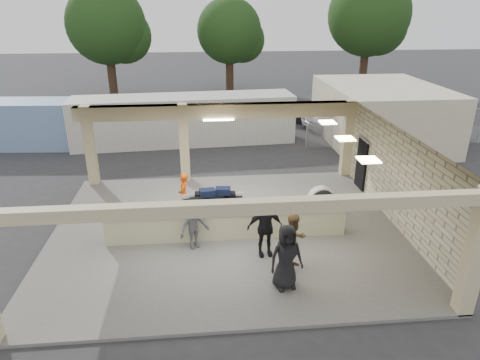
{
  "coord_description": "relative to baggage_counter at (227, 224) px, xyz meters",
  "views": [
    {
      "loc": [
        -0.75,
        -13.15,
        7.45
      ],
      "look_at": [
        0.58,
        1.0,
        1.55
      ],
      "focal_mm": 32.0,
      "sensor_mm": 36.0,
      "label": 1
    }
  ],
  "objects": [
    {
      "name": "car_white_b",
      "position": [
        13.71,
        14.46,
        0.08
      ],
      "size": [
        4.53,
        2.96,
        1.34
      ],
      "primitive_type": "imported",
      "rotation": [
        0.0,
        0.0,
        1.22
      ],
      "color": "silver",
      "rests_on": "ground"
    },
    {
      "name": "adjacent_building",
      "position": [
        9.5,
        10.5,
        1.01
      ],
      "size": [
        6.0,
        8.0,
        3.2
      ],
      "primitive_type": "cube",
      "color": "beige",
      "rests_on": "ground"
    },
    {
      "name": "pavilion",
      "position": [
        0.21,
        1.16,
        0.76
      ],
      "size": [
        12.01,
        10.0,
        3.55
      ],
      "color": "#605D59",
      "rests_on": "ground"
    },
    {
      "name": "car_dark",
      "position": [
        5.01,
        15.45,
        0.06
      ],
      "size": [
        4.1,
        2.82,
        1.29
      ],
      "primitive_type": "imported",
      "rotation": [
        0.0,
        0.0,
        1.15
      ],
      "color": "black",
      "rests_on": "ground"
    },
    {
      "name": "baggage_handler",
      "position": [
        -1.47,
        1.84,
        0.33
      ],
      "size": [
        0.41,
        0.64,
        1.63
      ],
      "primitive_type": "imported",
      "rotation": [
        0.0,
        0.0,
        4.56
      ],
      "color": "#D8480B",
      "rests_on": "pavilion"
    },
    {
      "name": "drum_fan",
      "position": [
        3.6,
        1.37,
        0.11
      ],
      "size": [
        1.01,
        0.56,
        1.11
      ],
      "rotation": [
        0.0,
        0.0,
        0.04
      ],
      "color": "white",
      "rests_on": "pavilion"
    },
    {
      "name": "container_white",
      "position": [
        -1.67,
        11.19,
        0.75
      ],
      "size": [
        12.48,
        3.33,
        2.67
      ],
      "primitive_type": "cube",
      "rotation": [
        0.0,
        0.0,
        0.07
      ],
      "color": "silver",
      "rests_on": "ground"
    },
    {
      "name": "tree_left",
      "position": [
        -7.68,
        24.66,
        5.0
      ],
      "size": [
        6.6,
        6.3,
        9.0
      ],
      "color": "#382619",
      "rests_on": "ground"
    },
    {
      "name": "car_white_a",
      "position": [
        8.0,
        13.1,
        0.06
      ],
      "size": [
        4.92,
        3.3,
        1.29
      ],
      "primitive_type": "imported",
      "rotation": [
        0.0,
        0.0,
        1.85
      ],
      "color": "silver",
      "rests_on": "ground"
    },
    {
      "name": "passenger_b",
      "position": [
        1.1,
        -1.19,
        0.47
      ],
      "size": [
        1.16,
        0.52,
        1.91
      ],
      "primitive_type": "imported",
      "rotation": [
        0.0,
        0.0,
        0.1
      ],
      "color": "black",
      "rests_on": "pavilion"
    },
    {
      "name": "fence",
      "position": [
        11.0,
        9.5,
        0.47
      ],
      "size": [
        12.06,
        0.06,
        2.03
      ],
      "color": "gray",
      "rests_on": "ground"
    },
    {
      "name": "tree_right",
      "position": [
        14.32,
        25.66,
        5.63
      ],
      "size": [
        7.2,
        7.0,
        10.0
      ],
      "color": "#382619",
      "rests_on": "ground"
    },
    {
      "name": "passenger_d",
      "position": [
        1.44,
        -2.89,
        0.47
      ],
      "size": [
        0.99,
        0.55,
        1.91
      ],
      "primitive_type": "imported",
      "rotation": [
        0.0,
        0.0,
        0.19
      ],
      "color": "black",
      "rests_on": "pavilion"
    },
    {
      "name": "passenger_a",
      "position": [
        1.84,
        -1.98,
        0.4
      ],
      "size": [
        0.94,
        0.76,
        1.78
      ],
      "primitive_type": "imported",
      "rotation": [
        0.0,
        0.0,
        0.53
      ],
      "color": "brown",
      "rests_on": "pavilion"
    },
    {
      "name": "passenger_c",
      "position": [
        -1.08,
        -0.59,
        0.31
      ],
      "size": [
        1.07,
        0.82,
        1.6
      ],
      "primitive_type": "imported",
      "rotation": [
        0.0,
        0.0,
        0.52
      ],
      "color": "#46474B",
      "rests_on": "pavilion"
    },
    {
      "name": "tree_mid",
      "position": [
        2.32,
        26.66,
        4.38
      ],
      "size": [
        6.0,
        5.6,
        8.0
      ],
      "color": "#382619",
      "rests_on": "ground"
    },
    {
      "name": "container_blue",
      "position": [
        -11.17,
        11.36,
        0.69
      ],
      "size": [
        9.95,
        3.06,
        2.55
      ],
      "primitive_type": "cube",
      "rotation": [
        0.0,
        0.0,
        -0.07
      ],
      "color": "#7DA2C9",
      "rests_on": "ground"
    },
    {
      "name": "baggage_counter",
      "position": [
        0.0,
        0.0,
        0.0
      ],
      "size": [
        8.2,
        0.58,
        0.98
      ],
      "color": "beige",
      "rests_on": "pavilion"
    },
    {
      "name": "ground",
      "position": [
        0.0,
        0.5,
        -0.59
      ],
      "size": [
        120.0,
        120.0,
        0.0
      ],
      "primitive_type": "plane",
      "color": "#2B2B2D",
      "rests_on": "ground"
    },
    {
      "name": "luggage_cart",
      "position": [
        -0.45,
        1.03,
        0.23
      ],
      "size": [
        2.31,
        1.44,
        1.34
      ],
      "rotation": [
        0.0,
        0.0,
        0.01
      ],
      "color": "white",
      "rests_on": "pavilion"
    }
  ]
}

